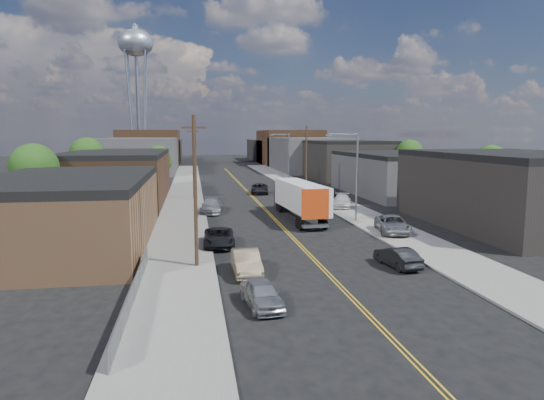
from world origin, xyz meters
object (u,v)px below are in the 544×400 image
object	(u,v)px
car_right_lot_a	(393,224)
car_right_lot_b	(342,201)
semi_truck	(298,197)
car_ahead_truck	(260,189)
car_left_d	(212,206)
car_right_oncoming	(397,257)
water_tower	(136,48)
car_right_lot_c	(333,193)
car_left_b	(246,262)
car_left_a	(262,294)
car_left_c	(219,237)

from	to	relation	value
car_right_lot_a	car_right_lot_b	xyz separation A→B (m)	(0.22, 15.48, -0.02)
semi_truck	car_ahead_truck	xyz separation A→B (m)	(-1.01, 22.01, -1.48)
semi_truck	car_left_d	world-z (taller)	semi_truck
car_right_oncoming	car_right_lot_a	xyz separation A→B (m)	(3.99, 10.12, 0.23)
water_tower	car_right_lot_a	distance (m)	101.42
car_right_lot_c	car_right_lot_b	bearing A→B (deg)	-102.99
car_left_b	car_right_oncoming	xyz separation A→B (m)	(10.12, 0.00, -0.09)
water_tower	car_right_lot_c	xyz separation A→B (m)	(32.59, -68.16, -29.81)
water_tower	car_right_lot_b	size ratio (longest dim) A/B	7.26
semi_truck	car_right_lot_b	bearing A→B (deg)	37.27
water_tower	car_right_lot_c	distance (m)	81.22
water_tower	semi_truck	size ratio (longest dim) A/B	2.44
car_left_d	car_left_b	bearing A→B (deg)	-79.58
car_right_lot_b	car_ahead_truck	distance (m)	17.81
semi_truck	car_left_d	bearing A→B (deg)	146.04
car_right_lot_a	car_ahead_truck	world-z (taller)	car_right_lot_a
car_left_a	car_left_c	size ratio (longest dim) A/B	0.79
car_ahead_truck	car_right_lot_c	bearing A→B (deg)	-32.80
car_left_c	car_right_lot_c	size ratio (longest dim) A/B	1.27
car_right_lot_a	car_right_lot_c	size ratio (longest dim) A/B	1.35
car_right_lot_b	car_right_lot_c	distance (m)	8.35
car_left_a	car_left_d	world-z (taller)	car_left_d
car_left_b	car_right_lot_b	size ratio (longest dim) A/B	0.91
car_left_b	car_left_d	distance (m)	24.69
car_left_d	car_right_oncoming	world-z (taller)	car_left_d
water_tower	car_left_b	distance (m)	107.62
car_right_lot_a	car_ahead_truck	bearing A→B (deg)	115.31
car_right_lot_b	car_ahead_truck	world-z (taller)	car_right_lot_b
semi_truck	car_right_lot_a	bearing A→B (deg)	-60.12
car_ahead_truck	car_left_d	bearing A→B (deg)	-106.78
water_tower	car_ahead_truck	size ratio (longest dim) A/B	6.86
car_left_b	car_right_lot_b	bearing A→B (deg)	60.25
water_tower	car_right_oncoming	distance (m)	109.69
semi_truck	car_left_c	bearing A→B (deg)	-131.77
car_left_b	car_ahead_truck	size ratio (longest dim) A/B	0.86
water_tower	car_ahead_truck	bearing A→B (deg)	-68.72
car_right_oncoming	car_ahead_truck	distance (m)	41.81
semi_truck	car_left_d	xyz separation A→B (m)	(-8.83, 5.01, -1.42)
car_right_oncoming	semi_truck	bearing A→B (deg)	-90.51
car_right_lot_a	car_right_lot_c	bearing A→B (deg)	98.10
water_tower	car_right_lot_a	xyz separation A→B (m)	(30.99, -91.88, -29.74)
semi_truck	car_left_b	size ratio (longest dim) A/B	3.26
semi_truck	car_left_c	world-z (taller)	semi_truck
car_left_d	car_right_lot_b	distance (m)	15.56
car_right_lot_a	car_right_lot_b	size ratio (longest dim) A/B	1.07
car_left_a	car_left_b	distance (m)	6.06
car_left_b	car_ahead_truck	bearing A→B (deg)	80.46
car_right_lot_b	car_right_oncoming	bearing A→B (deg)	-80.58
car_left_a	car_right_lot_a	xyz separation A→B (m)	(13.99, 16.18, 0.21)
car_left_a	car_right_lot_c	distance (m)	42.83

